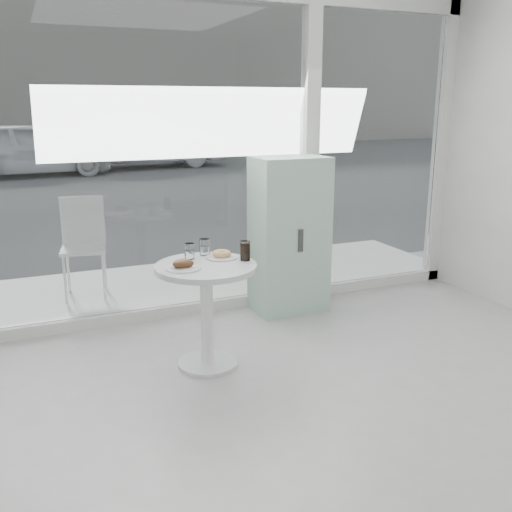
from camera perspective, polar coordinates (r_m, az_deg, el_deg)
name	(u,v)px	position (r m, az deg, el deg)	size (l,w,h in m)	color
ground	(435,509)	(3.08, 17.48, -23.01)	(6.00, 6.00, 0.00)	gray
storefront	(226,122)	(5.10, -2.99, 13.25)	(5.00, 0.14, 3.00)	silver
main_table	(206,294)	(4.09, -4.99, -3.82)	(0.72, 0.72, 0.77)	white
patio_deck	(196,282)	(6.12, -6.03, -2.59)	(5.60, 1.60, 0.05)	white
street	(73,168)	(17.96, -17.82, 8.33)	(40.00, 24.00, 0.00)	#333333
far_building	(42,51)	(26.92, -20.61, 18.65)	(40.00, 2.00, 8.00)	gray
mint_cabinet	(289,235)	(5.19, 3.34, 2.09)	(0.66, 0.46, 1.41)	#8AB09A
patio_chair	(83,240)	(5.74, -16.88, 1.52)	(0.48, 0.48, 0.95)	white
car_white	(29,149)	(16.35, -21.79, 9.94)	(1.70, 4.22, 1.44)	silver
car_silver	(142,141)	(17.60, -11.31, 11.23)	(1.68, 4.81, 1.58)	#96989C
plate_fritter	(184,265)	(3.92, -7.25, -0.92)	(0.24, 0.24, 0.07)	silver
plate_donut	(222,255)	(4.18, -3.45, 0.07)	(0.23, 0.23, 0.06)	silver
water_tumbler_a	(189,252)	(4.16, -6.67, 0.39)	(0.07, 0.07, 0.12)	white
water_tumbler_b	(205,248)	(4.26, -5.16, 0.80)	(0.08, 0.08, 0.12)	white
cola_glass	(245,251)	(4.10, -1.09, 0.49)	(0.07, 0.07, 0.14)	white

